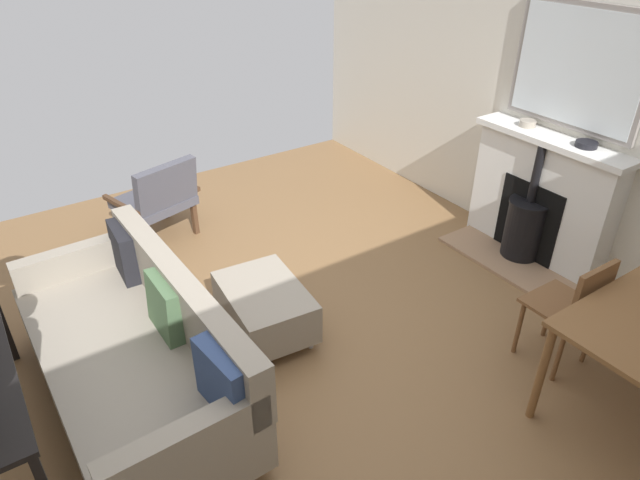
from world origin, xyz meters
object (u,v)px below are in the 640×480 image
at_px(fireplace, 537,204).
at_px(mantel_bowl_far, 587,144).
at_px(ottoman, 265,306).
at_px(armchair_accent, 158,197).
at_px(sofa, 138,353).
at_px(mantel_bowl_near, 528,123).
at_px(dining_chair_near_fireplace, 574,305).

xyz_separation_m(fireplace, mantel_bowl_far, (-0.04, 0.27, 0.63)).
distance_m(ottoman, armchair_accent, 1.71).
relative_size(mantel_bowl_far, armchair_accent, 0.21).
bearing_deg(ottoman, armchair_accent, -85.28).
bearing_deg(ottoman, sofa, 6.10).
xyz_separation_m(ottoman, armchair_accent, (0.14, -1.69, 0.20)).
distance_m(mantel_bowl_near, ottoman, 2.66).
height_order(mantel_bowl_near, sofa, mantel_bowl_near).
xyz_separation_m(fireplace, sofa, (3.40, -0.26, -0.14)).
xyz_separation_m(mantel_bowl_far, armchair_accent, (2.65, -2.32, -0.68)).
bearing_deg(mantel_bowl_near, armchair_accent, -33.86).
relative_size(mantel_bowl_near, ottoman, 0.17).
bearing_deg(sofa, ottoman, -173.90).
bearing_deg(fireplace, armchair_accent, -38.23).
bearing_deg(sofa, mantel_bowl_far, 171.21).
bearing_deg(dining_chair_near_fireplace, sofa, -28.05).
bearing_deg(dining_chair_near_fireplace, fireplace, -133.47).
bearing_deg(dining_chair_near_fireplace, mantel_bowl_far, -143.18).
distance_m(mantel_bowl_near, dining_chair_near_fireplace, 1.77).
relative_size(mantel_bowl_near, sofa, 0.07).
distance_m(fireplace, ottoman, 2.51).
height_order(sofa, ottoman, sofa).
bearing_deg(ottoman, mantel_bowl_far, 165.89).
bearing_deg(mantel_bowl_far, ottoman, -14.11).
bearing_deg(fireplace, dining_chair_near_fireplace, 46.53).
bearing_deg(armchair_accent, sofa, 66.27).
bearing_deg(mantel_bowl_far, armchair_accent, -41.28).
relative_size(mantel_bowl_far, sofa, 0.08).
bearing_deg(armchair_accent, dining_chair_near_fireplace, 117.92).
distance_m(sofa, armchair_accent, 1.96).
xyz_separation_m(armchair_accent, dining_chair_near_fireplace, (-1.63, 3.08, 0.06)).
height_order(sofa, dining_chair_near_fireplace, dining_chair_near_fireplace).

